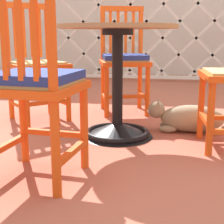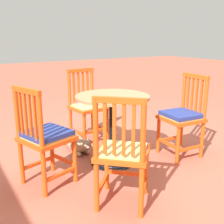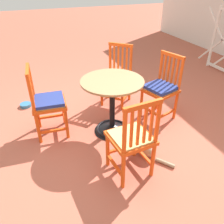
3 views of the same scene
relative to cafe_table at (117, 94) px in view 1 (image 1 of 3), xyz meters
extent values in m
plane|color=#AD5642|center=(0.11, -0.15, -0.28)|extent=(24.00, 24.00, 0.00)
cylinder|color=silver|center=(-1.50, 2.90, 0.34)|extent=(0.06, 0.06, 1.25)
cube|color=silver|center=(0.15, 2.90, -0.22)|extent=(3.29, 0.04, 0.05)
cube|color=silver|center=(-1.26, 2.90, 0.34)|extent=(1.13, 0.02, 1.13)
cube|color=silver|center=(-0.79, 2.90, 0.34)|extent=(1.13, 0.02, 1.13)
cube|color=silver|center=(-0.32, 2.90, 0.34)|extent=(1.13, 0.02, 1.13)
cube|color=silver|center=(0.15, 2.90, 0.34)|extent=(1.13, 0.02, 1.13)
cube|color=silver|center=(0.62, 2.90, 0.34)|extent=(1.13, 0.02, 1.13)
cube|color=silver|center=(-1.26, 2.90, 0.34)|extent=(1.13, 0.02, 1.13)
cube|color=silver|center=(-0.79, 2.90, 0.34)|extent=(1.13, 0.02, 1.13)
cube|color=silver|center=(-0.32, 2.90, 0.34)|extent=(1.13, 0.02, 1.13)
cube|color=silver|center=(0.15, 2.90, 0.34)|extent=(1.13, 0.02, 1.13)
cube|color=silver|center=(0.62, 2.90, 0.34)|extent=(1.13, 0.02, 1.13)
cone|color=black|center=(0.00, 0.00, -0.23)|extent=(0.48, 0.48, 0.10)
torus|color=black|center=(0.00, 0.00, -0.26)|extent=(0.44, 0.44, 0.04)
cylinder|color=black|center=(0.00, 0.00, 0.09)|extent=(0.07, 0.07, 0.66)
cylinder|color=black|center=(0.00, 0.00, 0.40)|extent=(0.20, 0.20, 0.04)
cylinder|color=#9E754C|center=(0.00, 0.00, 0.43)|extent=(0.76, 0.76, 0.02)
cylinder|color=#E04C14|center=(0.57, -0.28, -0.06)|extent=(0.04, 0.04, 0.45)
cylinder|color=#E04C14|center=(0.54, 0.06, -0.06)|extent=(0.04, 0.04, 0.45)
cube|color=#E04C14|center=(0.56, -0.11, -0.11)|extent=(0.06, 0.34, 0.03)
cylinder|color=#E04C14|center=(0.14, 0.62, -0.06)|extent=(0.04, 0.04, 0.45)
cylinder|color=#E04C14|center=(-0.18, 0.52, -0.06)|extent=(0.04, 0.04, 0.45)
cylinder|color=#E04C14|center=(0.04, 0.94, 0.17)|extent=(0.04, 0.04, 0.91)
cylinder|color=#E04C14|center=(-0.28, 0.84, 0.17)|extent=(0.04, 0.04, 0.91)
cube|color=#E04C14|center=(0.09, 0.78, -0.14)|extent=(0.13, 0.33, 0.03)
cube|color=#E04C14|center=(-0.23, 0.68, -0.14)|extent=(0.13, 0.33, 0.03)
cube|color=#E04C14|center=(-0.02, 0.57, -0.11)|extent=(0.33, 0.13, 0.03)
cube|color=#E04C14|center=(-0.07, 0.73, 0.15)|extent=(0.50, 0.50, 0.04)
cube|color=tan|center=(-0.07, 0.73, 0.17)|extent=(0.44, 0.44, 0.02)
cube|color=#E04C14|center=(-0.02, 0.92, 0.40)|extent=(0.03, 0.03, 0.39)
cube|color=#E04C14|center=(-0.09, 0.90, 0.40)|extent=(0.03, 0.03, 0.39)
cube|color=#E04C14|center=(-0.15, 0.88, 0.40)|extent=(0.03, 0.03, 0.39)
cube|color=#E04C14|center=(-0.22, 0.86, 0.40)|extent=(0.03, 0.03, 0.39)
cube|color=#E04C14|center=(-0.12, 0.89, 0.61)|extent=(0.37, 0.14, 0.04)
cube|color=navy|center=(-0.07, 0.73, 0.20)|extent=(0.45, 0.45, 0.04)
cylinder|color=#E04C14|center=(-0.45, 0.34, -0.06)|extent=(0.04, 0.04, 0.45)
cylinder|color=#E04C14|center=(-0.68, 0.09, -0.06)|extent=(0.04, 0.04, 0.45)
cylinder|color=#E04C14|center=(-0.69, 0.57, 0.17)|extent=(0.04, 0.04, 0.91)
cylinder|color=#E04C14|center=(-0.93, 0.33, 0.17)|extent=(0.04, 0.04, 0.91)
cube|color=#E04C14|center=(-0.57, 0.46, -0.14)|extent=(0.26, 0.26, 0.03)
cube|color=#E04C14|center=(-0.81, 0.21, -0.14)|extent=(0.26, 0.26, 0.03)
cube|color=#E04C14|center=(-0.57, 0.22, -0.11)|extent=(0.26, 0.26, 0.03)
cube|color=#E04C14|center=(-0.69, 0.33, 0.15)|extent=(0.57, 0.57, 0.04)
cube|color=tan|center=(-0.69, 0.33, 0.17)|extent=(0.49, 0.49, 0.02)
cube|color=#E04C14|center=(-0.74, 0.53, 0.40)|extent=(0.03, 0.03, 0.39)
cube|color=#E04C14|center=(-0.79, 0.48, 0.40)|extent=(0.03, 0.03, 0.39)
cube|color=#E04C14|center=(-0.83, 0.43, 0.40)|extent=(0.03, 0.03, 0.39)
cube|color=#E04C14|center=(-0.88, 0.38, 0.40)|extent=(0.03, 0.03, 0.39)
cube|color=#E04C14|center=(-0.81, 0.45, 0.61)|extent=(0.29, 0.30, 0.04)
cylinder|color=#E04C14|center=(-0.41, -0.55, -0.06)|extent=(0.04, 0.04, 0.45)
cylinder|color=#E04C14|center=(-0.07, -0.58, -0.06)|extent=(0.04, 0.04, 0.45)
cylinder|color=#E04C14|center=(-0.09, -0.92, 0.17)|extent=(0.04, 0.04, 0.91)
cube|color=#E04C14|center=(-0.42, -0.72, -0.14)|extent=(0.06, 0.34, 0.03)
cube|color=#E04C14|center=(-0.08, -0.75, -0.14)|extent=(0.06, 0.34, 0.03)
cube|color=#E04C14|center=(-0.24, -0.57, -0.11)|extent=(0.34, 0.06, 0.03)
cube|color=#E04C14|center=(-0.25, -0.74, 0.15)|extent=(0.43, 0.43, 0.04)
cube|color=tan|center=(-0.25, -0.74, 0.17)|extent=(0.38, 0.38, 0.02)
cube|color=#E04C14|center=(-0.30, -0.90, 0.40)|extent=(0.03, 0.02, 0.39)
cube|color=#E04C14|center=(-0.23, -0.91, 0.40)|extent=(0.03, 0.02, 0.39)
cube|color=#E04C14|center=(-0.16, -0.92, 0.40)|extent=(0.03, 0.02, 0.39)
cube|color=navy|center=(-0.25, -0.74, 0.20)|extent=(0.39, 0.39, 0.04)
ellipsoid|color=#9E896B|center=(0.50, 0.20, -0.19)|extent=(0.45, 0.21, 0.19)
ellipsoid|color=silver|center=(0.40, 0.20, -0.20)|extent=(0.18, 0.16, 0.14)
sphere|color=#9E896B|center=(0.25, 0.20, -0.13)|extent=(0.12, 0.12, 0.12)
ellipsoid|color=silver|center=(0.20, 0.20, -0.15)|extent=(0.05, 0.05, 0.04)
cone|color=#9E896B|center=(0.26, 0.16, -0.08)|extent=(0.04, 0.04, 0.04)
cone|color=#9E896B|center=(0.26, 0.23, -0.08)|extent=(0.04, 0.04, 0.04)
ellipsoid|color=#9E896B|center=(0.33, 0.14, -0.26)|extent=(0.12, 0.06, 0.05)
ellipsoid|color=#9E896B|center=(0.33, 0.25, -0.26)|extent=(0.12, 0.06, 0.05)
camera|label=1|loc=(0.38, -2.19, 0.38)|focal=55.10mm
camera|label=2|loc=(-2.36, 1.48, 1.03)|focal=44.92mm
camera|label=3|loc=(2.29, -0.90, 1.54)|focal=36.47mm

